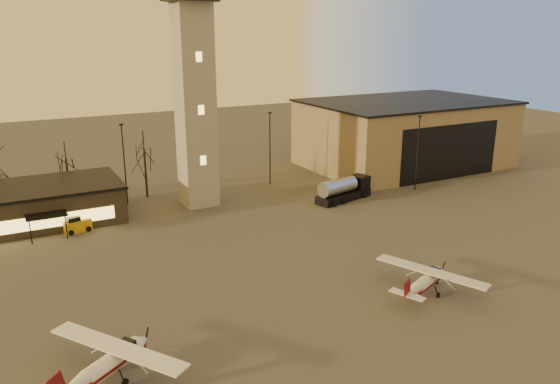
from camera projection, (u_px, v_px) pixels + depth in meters
name	position (u px, v px, depth m)	size (l,w,h in m)	color
ground	(331.00, 307.00, 43.04)	(220.00, 220.00, 0.00)	#403D3B
control_tower	(194.00, 71.00, 63.69)	(6.80, 6.80, 32.60)	gray
hangar	(405.00, 133.00, 86.49)	(30.60, 20.60, 10.30)	#988364
terminal	(2.00, 209.00, 59.53)	(25.40, 12.20, 4.30)	black
light_poles	(199.00, 160.00, 67.90)	(58.50, 12.25, 10.14)	black
tree_row	(69.00, 154.00, 68.25)	(37.20, 9.20, 8.80)	black
cessna_front	(428.00, 282.00, 45.17)	(7.74, 9.36, 2.66)	beige
cessna_rear	(115.00, 363.00, 34.10)	(8.46, 9.43, 2.88)	white
fuel_truck	(343.00, 191.00, 69.54)	(8.42, 4.14, 3.01)	black
service_cart	(76.00, 225.00, 58.85)	(3.02, 2.21, 1.77)	#CF970C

